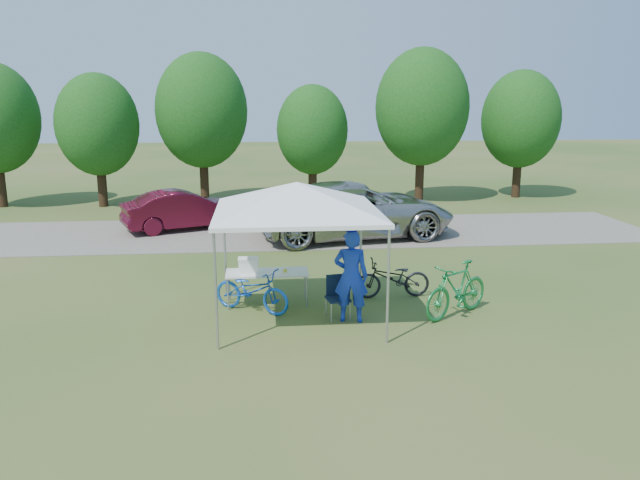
# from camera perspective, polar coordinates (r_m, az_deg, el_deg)

# --- Properties ---
(ground) EXTENTS (100.00, 100.00, 0.00)m
(ground) POSITION_cam_1_polar(r_m,az_deg,el_deg) (12.62, -2.01, -7.05)
(ground) COLOR #2D5119
(ground) RESTS_ON ground
(gravel_strip) EXTENTS (24.00, 5.00, 0.02)m
(gravel_strip) POSITION_cam_1_polar(r_m,az_deg,el_deg) (20.31, -3.43, 0.70)
(gravel_strip) COLOR gray
(gravel_strip) RESTS_ON ground
(canopy) EXTENTS (4.53, 4.53, 3.00)m
(canopy) POSITION_cam_1_polar(r_m,az_deg,el_deg) (11.97, -2.12, 4.96)
(canopy) COLOR #A5A5AA
(canopy) RESTS_ON ground
(treeline) EXTENTS (24.89, 4.28, 6.30)m
(treeline) POSITION_cam_1_polar(r_m,az_deg,el_deg) (25.90, -4.73, 11.19)
(treeline) COLOR #382314
(treeline) RESTS_ON ground
(folding_table) EXTENTS (1.73, 0.72, 0.71)m
(folding_table) POSITION_cam_1_polar(r_m,az_deg,el_deg) (13.23, -4.85, -3.09)
(folding_table) COLOR white
(folding_table) RESTS_ON ground
(folding_chair) EXTENTS (0.50, 0.52, 0.85)m
(folding_chair) POSITION_cam_1_polar(r_m,az_deg,el_deg) (12.48, 1.59, -4.84)
(folding_chair) COLOR #0E1B33
(folding_chair) RESTS_ON ground
(cooler) EXTENTS (0.43, 0.29, 0.31)m
(cooler) POSITION_cam_1_polar(r_m,az_deg,el_deg) (13.18, -6.55, -2.29)
(cooler) COLOR white
(cooler) RESTS_ON folding_table
(ice_cream_cup) EXTENTS (0.09, 0.09, 0.06)m
(ice_cream_cup) POSITION_cam_1_polar(r_m,az_deg,el_deg) (13.17, -3.21, -2.80)
(ice_cream_cup) COLOR yellow
(ice_cream_cup) RESTS_ON folding_table
(cyclist) EXTENTS (0.75, 0.58, 1.84)m
(cyclist) POSITION_cam_1_polar(r_m,az_deg,el_deg) (12.13, 2.85, -3.32)
(cyclist) COLOR #1734BB
(cyclist) RESTS_ON ground
(bike_blue) EXTENTS (1.78, 1.41, 0.90)m
(bike_blue) POSITION_cam_1_polar(r_m,az_deg,el_deg) (12.87, -6.26, -4.59)
(bike_blue) COLOR blue
(bike_blue) RESTS_ON ground
(bike_green) EXTENTS (1.82, 1.47, 1.11)m
(bike_green) POSITION_cam_1_polar(r_m,az_deg,el_deg) (12.81, 12.39, -4.43)
(bike_green) COLOR #1D833D
(bike_green) RESTS_ON ground
(bike_dark) EXTENTS (1.67, 0.63, 0.87)m
(bike_dark) POSITION_cam_1_polar(r_m,az_deg,el_deg) (13.77, 6.68, -3.51)
(bike_dark) COLOR black
(bike_dark) RESTS_ON ground
(minivan) EXTENTS (6.59, 3.83, 1.72)m
(minivan) POSITION_cam_1_polar(r_m,az_deg,el_deg) (19.51, 3.20, 2.81)
(minivan) COLOR #AFAEAA
(minivan) RESTS_ON gravel_strip
(sedan) EXTENTS (4.15, 2.78, 1.29)m
(sedan) POSITION_cam_1_polar(r_m,az_deg,el_deg) (21.12, -12.36, 2.72)
(sedan) COLOR #510D1E
(sedan) RESTS_ON gravel_strip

